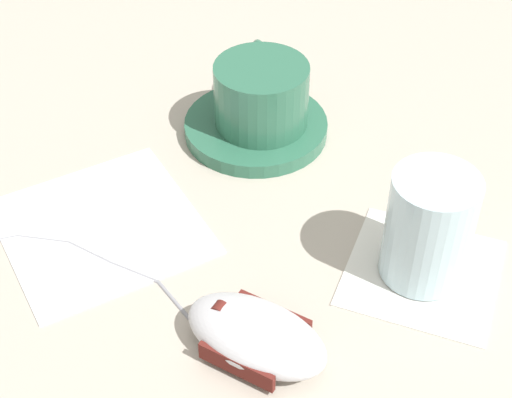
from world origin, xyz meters
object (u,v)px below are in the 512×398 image
(saucer, at_px, (256,127))
(computer_mouse, at_px, (256,335))
(coffee_cup, at_px, (261,94))
(drinking_glass, at_px, (429,227))

(saucer, xyz_separation_m, computer_mouse, (-0.24, -0.07, 0.01))
(saucer, bearing_deg, computer_mouse, -163.91)
(coffee_cup, bearing_deg, saucer, 122.57)
(saucer, height_order, drinking_glass, drinking_glass)
(computer_mouse, height_order, drinking_glass, drinking_glass)
(coffee_cup, distance_m, computer_mouse, 0.26)
(saucer, xyz_separation_m, drinking_glass, (-0.14, -0.17, 0.04))
(coffee_cup, xyz_separation_m, computer_mouse, (-0.25, -0.07, -0.03))
(saucer, relative_size, computer_mouse, 1.15)
(coffee_cup, relative_size, drinking_glass, 1.24)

